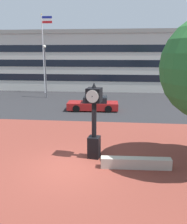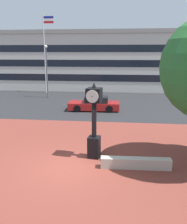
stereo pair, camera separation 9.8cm
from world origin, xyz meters
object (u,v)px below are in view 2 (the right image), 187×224
Objects in this scene: street_clock at (94,121)px; street_lamp_post at (47,66)px; car_street_near at (94,104)px; civic_building at (90,60)px; flagpole_primary at (45,49)px.

street_lamp_post is (-7.18, 16.10, 1.81)m from street_clock.
car_street_near is at bearing 104.30° from street_clock.
car_street_near is at bearing -81.54° from civic_building.
car_street_near is (-1.07, 10.25, -1.32)m from street_clock.
street_clock is 0.39× the size of flagpole_primary.
street_clock is 0.64× the size of street_lamp_post.
street_clock reaches higher than car_street_near.
flagpole_primary reaches higher than street_lamp_post.
car_street_near is 12.66m from flagpole_primary.
street_clock is 28.41m from civic_building.
car_street_near is 18.36m from civic_building.
street_clock is 0.12× the size of civic_building.
car_street_near is at bearing -51.87° from flagpole_primary.
street_clock is 0.82× the size of car_street_near.
car_street_near is 9.02m from street_lamp_post.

